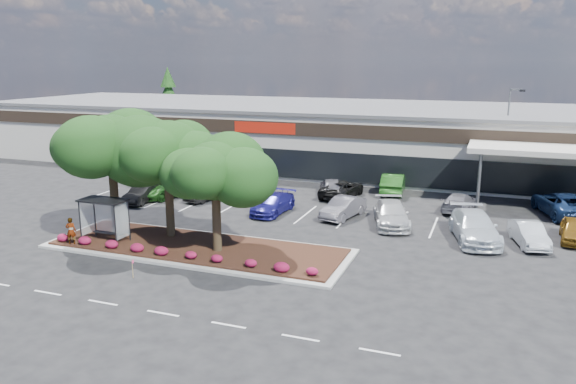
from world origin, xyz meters
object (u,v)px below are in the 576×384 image
(survey_stake, at_px, (133,266))
(car_1, at_px, (168,187))
(car_0, at_px, (142,194))
(light_pole, at_px, (507,145))

(survey_stake, distance_m, car_1, 17.67)
(survey_stake, xyz_separation_m, car_1, (-7.90, 15.80, 0.14))
(survey_stake, bearing_deg, car_0, 122.95)
(light_pole, xyz_separation_m, car_1, (-25.62, -13.20, -2.98))
(light_pole, height_order, survey_stake, light_pole)
(survey_stake, xyz_separation_m, car_0, (-8.72, 13.46, 0.04))
(light_pole, distance_m, car_0, 30.82)
(car_0, height_order, car_1, car_1)
(car_0, xyz_separation_m, car_1, (0.82, 2.35, 0.10))
(survey_stake, height_order, car_0, car_0)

